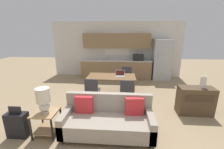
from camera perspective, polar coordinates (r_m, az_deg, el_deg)
name	(u,v)px	position (r m, az deg, el deg)	size (l,w,h in m)	color
ground_plane	(107,132)	(3.66, -2.03, -21.21)	(20.00, 20.00, 0.00)	#9E8460
wall_back	(117,50)	(7.58, 1.73, 9.46)	(6.40, 0.07, 2.70)	silver
kitchen_counter	(117,61)	(7.36, 1.73, 5.23)	(3.41, 0.65, 2.15)	#8E704C
refrigerator	(162,60)	(7.47, 18.36, 5.38)	(0.81, 0.72, 1.89)	#B7BABC
dining_table	(111,78)	(5.23, -0.19, -1.23)	(1.66, 0.83, 0.73)	brown
couch	(108,119)	(3.46, -1.58, -16.74)	(1.95, 0.80, 0.87)	#3D2D1E
side_table	(46,119)	(3.70, -23.79, -15.30)	(0.50, 0.50, 0.55)	tan
table_lamp	(43,99)	(3.49, -24.68, -8.37)	(0.29, 0.29, 0.55)	silver
credenza	(195,101)	(4.77, 29.10, -8.68)	(0.92, 0.42, 0.77)	brown
vase	(203,82)	(4.66, 31.45, -2.43)	(0.14, 0.14, 0.34)	beige
dining_chair_near_right	(127,91)	(4.51, 5.74, -6.38)	(0.44, 0.44, 0.88)	#38383D
dining_chair_far_right	(126,77)	(5.95, 5.50, -0.79)	(0.45, 0.45, 0.88)	#38383D
dining_chair_near_left	(92,90)	(4.64, -7.54, -5.78)	(0.43, 0.43, 0.88)	#38383D
laptop	(120,75)	(5.21, 3.11, -0.07)	(0.34, 0.28, 0.20)	#B7BABC
suitcase	(18,125)	(3.96, -32.27, -15.84)	(0.44, 0.22, 0.72)	black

